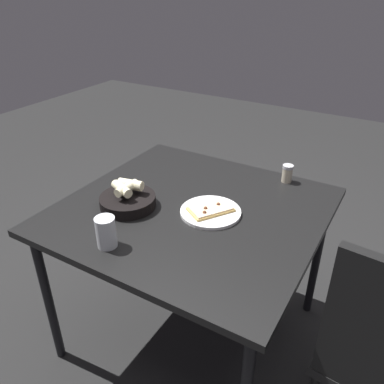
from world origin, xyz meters
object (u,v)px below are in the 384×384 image
at_px(dining_table, 192,220).
at_px(beer_glass, 106,233).
at_px(pizza_plate, 210,212).
at_px(bread_basket, 127,199).
at_px(pepper_shaker, 287,174).

distance_m(dining_table, beer_glass, 0.42).
bearing_deg(dining_table, pizza_plate, 177.73).
distance_m(bread_basket, beer_glass, 0.28).
bearing_deg(pepper_shaker, pizza_plate, 68.07).
relative_size(beer_glass, pepper_shaker, 1.38).
bearing_deg(pepper_shaker, dining_table, 58.54).
relative_size(dining_table, bread_basket, 4.48).
relative_size(dining_table, pepper_shaker, 12.37).
bearing_deg(pepper_shaker, bread_basket, 47.98).
bearing_deg(dining_table, pepper_shaker, -121.46).
bearing_deg(bread_basket, dining_table, -152.00).
distance_m(dining_table, bread_basket, 0.29).
bearing_deg(pizza_plate, pepper_shaker, -111.93).
distance_m(bread_basket, pepper_shaker, 0.76).
bearing_deg(bread_basket, pizza_plate, -159.34).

